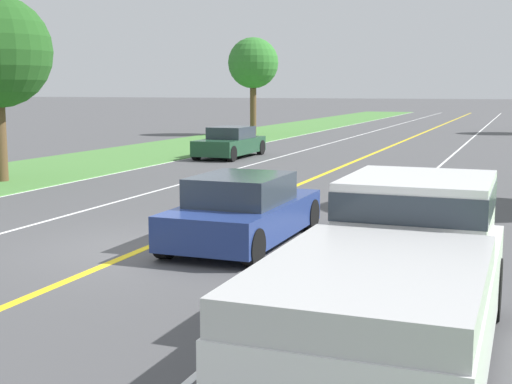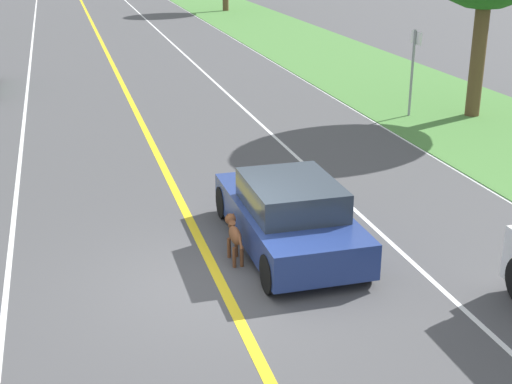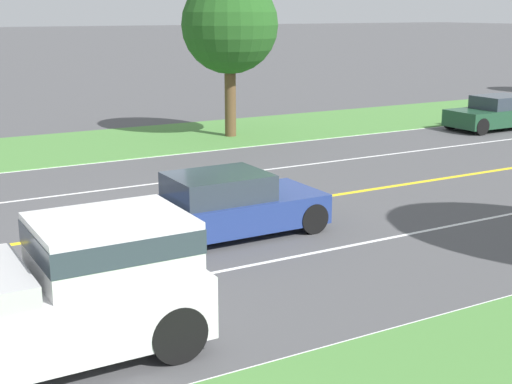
{
  "view_description": "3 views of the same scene",
  "coord_description": "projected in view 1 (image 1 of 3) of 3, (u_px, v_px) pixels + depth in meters",
  "views": [
    {
      "loc": [
        6.62,
        -11.55,
        2.99
      ],
      "look_at": [
        1.77,
        1.17,
        1.0
      ],
      "focal_mm": 50.0,
      "sensor_mm": 36.0,
      "label": 1
    },
    {
      "loc": [
        -2.32,
        -10.62,
        5.67
      ],
      "look_at": [
        1.08,
        1.59,
        0.94
      ],
      "focal_mm": 50.0,
      "sensor_mm": 36.0,
      "label": 2
    },
    {
      "loc": [
        14.54,
        -5.56,
        4.67
      ],
      "look_at": [
        1.58,
        1.82,
        0.85
      ],
      "focal_mm": 50.0,
      "sensor_mm": 36.0,
      "label": 3
    }
  ],
  "objects": [
    {
      "name": "centre_divider_line",
      "position": [
        146.0,
        248.0,
        13.44
      ],
      "size": [
        0.18,
        160.0,
        0.01
      ],
      "primitive_type": "cube",
      "color": "yellow",
      "rests_on": "ground"
    },
    {
      "name": "ground_plane",
      "position": [
        146.0,
        248.0,
        13.45
      ],
      "size": [
        400.0,
        400.0,
        0.0
      ],
      "primitive_type": "plane",
      "color": "#4C4C4F"
    },
    {
      "name": "lane_dash_same_dir",
      "position": [
        326.0,
        264.0,
        12.21
      ],
      "size": [
        0.1,
        160.0,
        0.01
      ],
      "primitive_type": "cube",
      "color": "white",
      "rests_on": "ground"
    },
    {
      "name": "roadside_tree_left_far",
      "position": [
        253.0,
        64.0,
        45.63
      ],
      "size": [
        3.24,
        3.24,
        6.23
      ],
      "color": "brown",
      "rests_on": "ground"
    },
    {
      "name": "oncoming_car",
      "position": [
        230.0,
        143.0,
        31.08
      ],
      "size": [
        1.82,
        4.25,
        1.33
      ],
      "rotation": [
        0.0,
        0.0,
        3.14
      ],
      "color": "#1E472D",
      "rests_on": "ground"
    },
    {
      "name": "pickup_truck",
      "position": [
        399.0,
        277.0,
        7.7
      ],
      "size": [
        2.02,
        5.49,
        1.91
      ],
      "color": "silver",
      "rests_on": "ground"
    },
    {
      "name": "dog",
      "position": [
        184.0,
        216.0,
        13.89
      ],
      "size": [
        0.21,
        1.06,
        0.81
      ],
      "rotation": [
        0.0,
        0.0,
        -0.01
      ],
      "color": "brown",
      "rests_on": "ground"
    },
    {
      "name": "ego_car",
      "position": [
        244.0,
        211.0,
        13.76
      ],
      "size": [
        1.89,
        4.22,
        1.35
      ],
      "color": "navy",
      "rests_on": "ground"
    }
  ]
}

